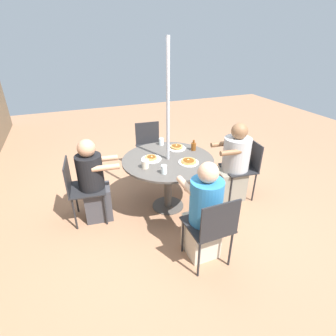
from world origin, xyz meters
The scene contains 17 objects.
ground_plane centered at (0.00, 0.00, 0.00)m, with size 12.00×12.00×0.00m, color #9E7051.
patio_table centered at (0.00, 0.00, 0.64)m, with size 1.22×1.22×0.76m.
umbrella_pole centered at (0.00, 0.00, 1.11)m, with size 0.04×0.04×2.22m, color #ADADB2.
patio_chair_north centered at (1.15, -0.09, 0.52)m, with size 0.47×0.47×0.87m.
patio_chair_east centered at (0.13, 1.14, 0.52)m, with size 0.49×0.49×0.87m.
diner_east centered at (0.11, 0.97, 0.52)m, with size 0.37×0.54×1.13m.
patio_chair_south centered at (-1.15, -0.03, 0.52)m, with size 0.45×0.45×0.87m.
diner_south centered at (-0.98, -0.03, 0.53)m, with size 0.53×0.35×1.16m.
patio_chair_west centered at (-0.12, -1.14, 0.52)m, with size 0.49×0.49×0.87m.
diner_west centered at (-0.10, -0.97, 0.53)m, with size 0.42×0.54×1.17m.
pancake_plate_a centered at (0.28, -0.24, 0.78)m, with size 0.26×0.26×0.05m.
pancake_plate_b centered at (0.06, 0.21, 0.77)m, with size 0.26×0.26×0.05m.
pancake_plate_c centered at (-0.20, -0.20, 0.77)m, with size 0.26×0.26×0.05m.
syrup_bottle centered at (0.14, -0.44, 0.82)m, with size 0.09×0.07×0.15m.
coffee_cup centered at (-0.14, 0.35, 0.81)m, with size 0.09×0.09×0.10m.
drinking_glass_a centered at (0.49, -0.08, 0.81)m, with size 0.07×0.07×0.10m, color silver.
drinking_glass_b centered at (-0.36, 0.19, 0.81)m, with size 0.07×0.07×0.11m, color silver.
Camera 1 is at (-2.92, 1.12, 2.25)m, focal length 28.00 mm.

